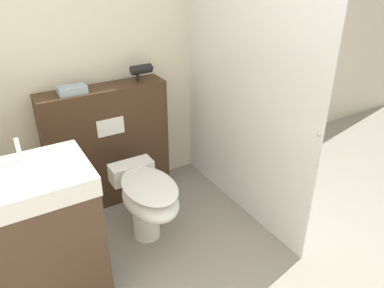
# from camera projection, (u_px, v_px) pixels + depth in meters

# --- Properties ---
(wall_back) EXTENTS (8.00, 0.06, 2.50)m
(wall_back) POSITION_uv_depth(u_px,v_px,m) (125.00, 51.00, 3.09)
(wall_back) COLOR beige
(wall_back) RESTS_ON ground_plane
(partition_panel) EXTENTS (1.02, 0.25, 1.04)m
(partition_panel) POSITION_uv_depth(u_px,v_px,m) (108.00, 146.00, 3.15)
(partition_panel) COLOR #3D2819
(partition_panel) RESTS_ON ground_plane
(shower_glass) EXTENTS (0.04, 1.58, 2.07)m
(shower_glass) POSITION_uv_depth(u_px,v_px,m) (244.00, 91.00, 2.84)
(shower_glass) COLOR silver
(shower_glass) RESTS_ON ground_plane
(toilet) EXTENTS (0.37, 0.69, 0.54)m
(toilet) POSITION_uv_depth(u_px,v_px,m) (147.00, 198.00, 2.74)
(toilet) COLOR white
(toilet) RESTS_ON ground_plane
(sink_vanity) EXTENTS (0.65, 0.50, 1.09)m
(sink_vanity) POSITION_uv_depth(u_px,v_px,m) (42.00, 241.00, 2.19)
(sink_vanity) COLOR #473323
(sink_vanity) RESTS_ON ground_plane
(hair_drier) EXTENTS (0.20, 0.07, 0.13)m
(hair_drier) POSITION_uv_depth(u_px,v_px,m) (142.00, 69.00, 3.04)
(hair_drier) COLOR black
(hair_drier) RESTS_ON partition_panel
(folded_towel) EXTENTS (0.21, 0.12, 0.06)m
(folded_towel) POSITION_uv_depth(u_px,v_px,m) (72.00, 90.00, 2.78)
(folded_towel) COLOR #8C9EAD
(folded_towel) RESTS_ON partition_panel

